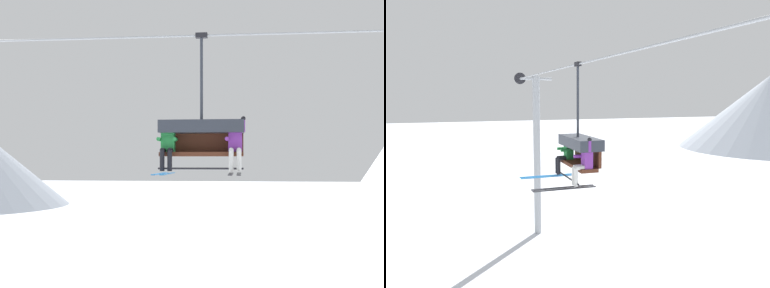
% 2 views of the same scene
% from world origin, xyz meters
% --- Properties ---
extents(mountain_peak_west, '(24.00, 24.00, 10.14)m').
position_xyz_m(mountain_peak_west, '(-30.17, 37.69, 5.07)').
color(mountain_peak_west, silver).
rests_on(mountain_peak_west, ground_plane).
extents(lift_tower_near, '(0.36, 1.88, 8.27)m').
position_xyz_m(lift_tower_near, '(-8.75, -0.02, 4.30)').
color(lift_tower_near, '#9EA3A8').
rests_on(lift_tower_near, ground_plane).
extents(lift_cable, '(17.86, 0.05, 0.05)m').
position_xyz_m(lift_cable, '(-0.82, -0.80, 7.99)').
color(lift_cable, '#9EA3A8').
extents(chairlift_chair, '(2.00, 0.74, 3.22)m').
position_xyz_m(chairlift_chair, '(-0.12, -0.73, 5.70)').
color(chairlift_chair, '#512819').
extents(skier_green, '(0.46, 1.70, 1.23)m').
position_xyz_m(skier_green, '(-0.91, -0.95, 5.39)').
color(skier_green, '#23843D').
extents(skier_purple, '(0.48, 1.70, 1.34)m').
position_xyz_m(skier_purple, '(0.67, -0.94, 5.41)').
color(skier_purple, purple).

